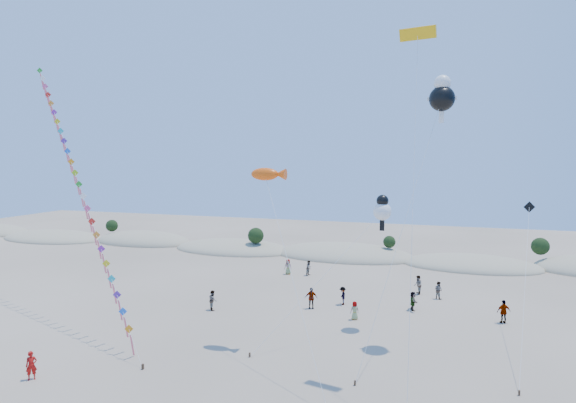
{
  "coord_description": "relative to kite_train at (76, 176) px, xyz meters",
  "views": [
    {
      "loc": [
        12.6,
        -17.81,
        13.15
      ],
      "look_at": [
        2.25,
        14.0,
        10.14
      ],
      "focal_mm": 30.0,
      "sensor_mm": 36.0,
      "label": 1
    }
  ],
  "objects": [
    {
      "name": "dune_ridge",
      "position": [
        17.57,
        30.44,
        -11.6
      ],
      "size": [
        145.3,
        11.49,
        5.57
      ],
      "color": "tan",
      "rests_on": "ground"
    },
    {
      "name": "kite_train",
      "position": [
        0.0,
        0.0,
        0.0
      ],
      "size": [
        22.02,
        14.74,
        22.54
      ],
      "color": "#3F2D1E",
      "rests_on": "ground"
    },
    {
      "name": "fish_kite",
      "position": [
        17.39,
        -0.84,
        0.28
      ],
      "size": [
        7.79,
        9.08,
        12.49
      ],
      "color": "#3F2D1E",
      "rests_on": "ground"
    },
    {
      "name": "cartoon_kite_low",
      "position": [
        24.62,
        4.8,
        -2.5
      ],
      "size": [
        8.22,
        9.54,
        10.36
      ],
      "color": "#3F2D1E",
      "rests_on": "ground"
    },
    {
      "name": "cartoon_kite_high",
      "position": [
        28.81,
        3.29,
        5.8
      ],
      "size": [
        5.35,
        10.03,
        18.95
      ],
      "color": "#3F2D1E",
      "rests_on": "ground"
    },
    {
      "name": "parafoil_kite",
      "position": [
        27.39,
        -2.37,
        8.39
      ],
      "size": [
        2.2,
        9.02,
        20.95
      ],
      "color": "#3F2D1E",
      "rests_on": "ground"
    },
    {
      "name": "dark_kite",
      "position": [
        35.02,
        5.84,
        -5.34
      ],
      "size": [
        2.82,
        14.66,
        9.69
      ],
      "color": "#3F2D1E",
      "rests_on": "ground"
    },
    {
      "name": "flyer_foreground",
      "position": [
        6.04,
        -10.99,
        -10.86
      ],
      "size": [
        0.73,
        0.73,
        1.71
      ],
      "primitive_type": "imported",
      "rotation": [
        0.0,
        0.0,
        0.77
      ],
      "color": "#AA100D",
      "rests_on": "ground"
    },
    {
      "name": "beachgoers",
      "position": [
        23.65,
        11.24,
        -10.85
      ],
      "size": [
        35.19,
        15.53,
        1.87
      ],
      "color": "slate",
      "rests_on": "ground"
    }
  ]
}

